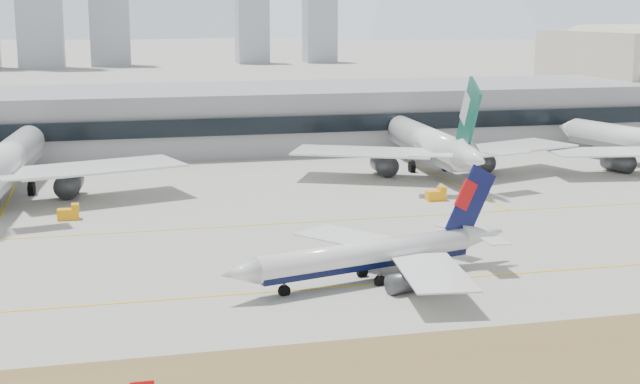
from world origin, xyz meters
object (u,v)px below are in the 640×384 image
object	(u,v)px
terminal	(229,118)
widebody_cathay	(431,145)
taxiing_airliner	(376,255)
widebody_eva	(6,163)

from	to	relation	value
terminal	widebody_cathay	bearing A→B (deg)	-51.35
widebody_cathay	terminal	bearing A→B (deg)	41.36
taxiing_airliner	terminal	xyz separation A→B (m)	(-2.49, 118.24, 4.09)
widebody_eva	terminal	bearing A→B (deg)	-38.10
widebody_eva	widebody_cathay	world-z (taller)	widebody_eva
taxiing_airliner	widebody_cathay	world-z (taller)	widebody_cathay
taxiing_airliner	widebody_eva	xyz separation A→B (m)	(-51.32, 66.29, 2.97)
widebody_eva	widebody_cathay	size ratio (longest dim) A/B	1.06
taxiing_airliner	widebody_cathay	bearing A→B (deg)	-130.42
widebody_cathay	terminal	size ratio (longest dim) A/B	0.23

